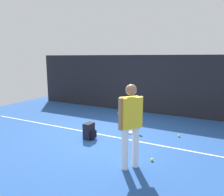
% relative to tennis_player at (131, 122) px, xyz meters
% --- Properties ---
extents(ground_plane, '(12.00, 12.00, 0.00)m').
position_rel_tennis_player_xyz_m(ground_plane, '(-1.38, 1.48, -0.97)').
color(ground_plane, '#234C93').
extents(back_fence, '(10.00, 0.10, 2.28)m').
position_rel_tennis_player_xyz_m(back_fence, '(-1.38, 4.48, 0.18)').
color(back_fence, black).
rests_on(back_fence, ground).
extents(court_line, '(9.00, 0.05, 0.00)m').
position_rel_tennis_player_xyz_m(court_line, '(-1.38, 1.38, -0.96)').
color(court_line, white).
rests_on(court_line, ground).
extents(tennis_player, '(0.42, 0.45, 1.70)m').
position_rel_tennis_player_xyz_m(tennis_player, '(0.00, 0.00, 0.00)').
color(tennis_player, white).
rests_on(tennis_player, ground).
extents(tennis_racket, '(0.63, 0.43, 0.03)m').
position_rel_tennis_player_xyz_m(tennis_racket, '(-0.75, 1.94, -0.95)').
color(tennis_racket, black).
rests_on(tennis_racket, ground).
extents(backpack, '(0.29, 0.31, 0.44)m').
position_rel_tennis_player_xyz_m(backpack, '(-1.60, 0.96, -0.76)').
color(backpack, black).
rests_on(backpack, ground).
extents(tennis_ball_near_player, '(0.07, 0.07, 0.07)m').
position_rel_tennis_player_xyz_m(tennis_ball_near_player, '(-1.41, 3.46, -0.93)').
color(tennis_ball_near_player, '#CCE033').
rests_on(tennis_ball_near_player, ground).
extents(tennis_ball_by_fence, '(0.07, 0.07, 0.07)m').
position_rel_tennis_player_xyz_m(tennis_ball_by_fence, '(0.55, 2.22, -0.93)').
color(tennis_ball_by_fence, '#CCE033').
rests_on(tennis_ball_by_fence, ground).
extents(tennis_ball_mid_court, '(0.07, 0.07, 0.07)m').
position_rel_tennis_player_xyz_m(tennis_ball_mid_court, '(0.32, 0.47, -0.93)').
color(tennis_ball_mid_court, '#CCE033').
rests_on(tennis_ball_mid_court, ground).
extents(tennis_ball_far_left, '(0.07, 0.07, 0.07)m').
position_rel_tennis_player_xyz_m(tennis_ball_far_left, '(-2.06, 3.70, -0.93)').
color(tennis_ball_far_left, '#CCE033').
rests_on(tennis_ball_far_left, ground).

